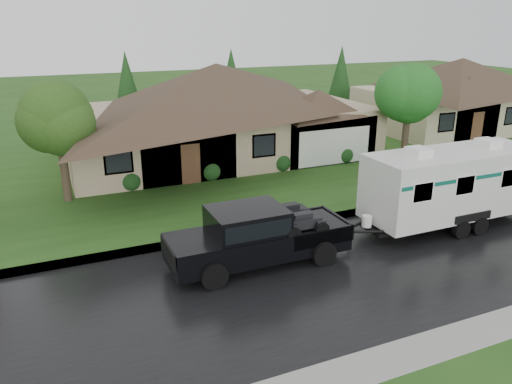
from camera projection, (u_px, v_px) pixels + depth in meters
ground at (293, 251)px, 18.71m from camera, size 140.00×140.00×0.00m
road at (320, 275)px, 16.97m from camera, size 140.00×8.00×0.01m
curb at (268, 228)px, 20.63m from camera, size 140.00×0.50×0.15m
lawn at (183, 155)px, 31.67m from camera, size 140.00×26.00×0.15m
house_main at (222, 100)px, 30.37m from camera, size 19.44×10.80×6.90m
house_neighbor at (464, 86)px, 38.44m from camera, size 15.12×9.72×6.45m
tree_left_green at (58, 122)px, 22.32m from camera, size 3.26×3.26×5.40m
tree_right_green at (409, 96)px, 28.43m from camera, size 3.42×3.42×5.66m
shrub_row at (247, 166)px, 27.30m from camera, size 13.60×1.00×1.00m
pickup_truck at (255, 234)px, 17.41m from camera, size 6.41×2.44×2.14m
travel_trailer at (452, 183)px, 20.50m from camera, size 7.91×2.78×3.55m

